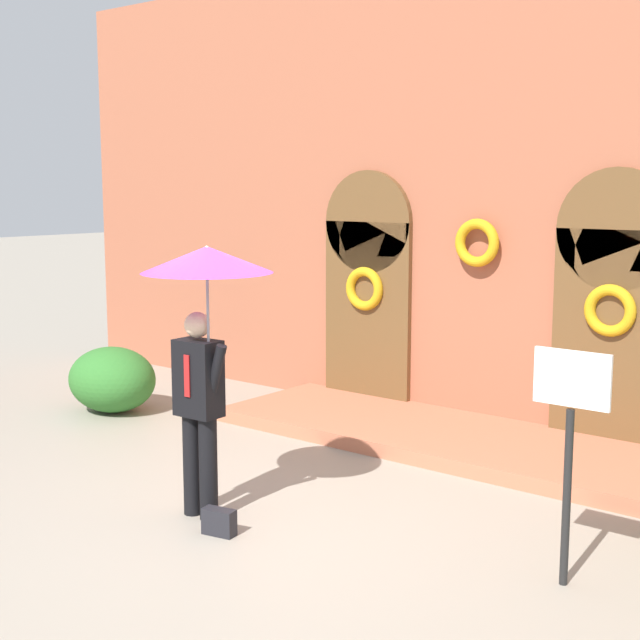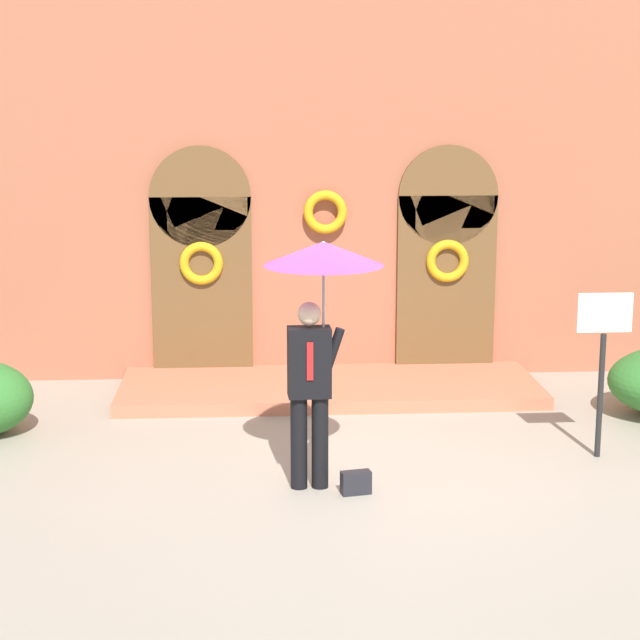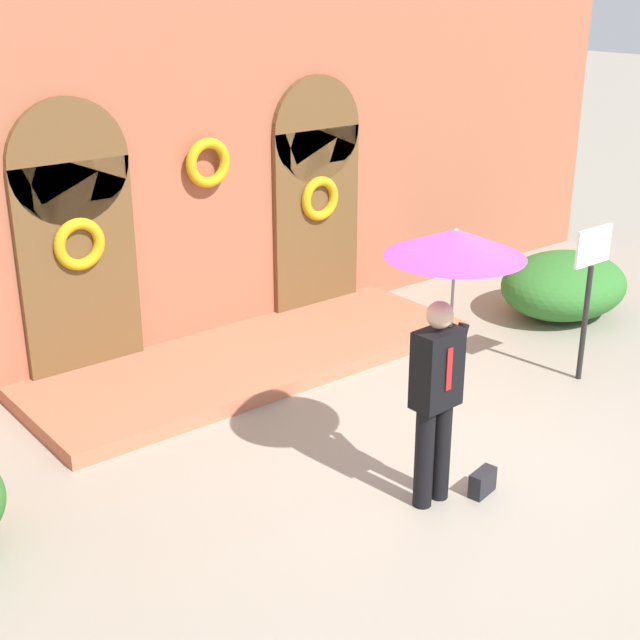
{
  "view_description": "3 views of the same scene",
  "coord_description": "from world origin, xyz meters",
  "px_view_note": "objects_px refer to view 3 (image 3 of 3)",
  "views": [
    {
      "loc": [
        5.04,
        -5.32,
        2.85
      ],
      "look_at": [
        -0.56,
        1.65,
        1.5
      ],
      "focal_mm": 50.0,
      "sensor_mm": 36.0,
      "label": 1
    },
    {
      "loc": [
        -0.94,
        -9.82,
        3.65
      ],
      "look_at": [
        -0.21,
        1.67,
        1.24
      ],
      "focal_mm": 60.0,
      "sensor_mm": 36.0,
      "label": 2
    },
    {
      "loc": [
        -5.21,
        -4.66,
        4.18
      ],
      "look_at": [
        -0.36,
        1.39,
        1.15
      ],
      "focal_mm": 50.0,
      "sensor_mm": 36.0,
      "label": 3
    }
  ],
  "objects_px": {
    "sign_post": "(590,279)",
    "handbag": "(483,482)",
    "shrub_right": "(564,285)",
    "person_with_umbrella": "(450,285)"
  },
  "relations": [
    {
      "from": "shrub_right",
      "to": "handbag",
      "type": "bearing_deg",
      "value": -151.02
    },
    {
      "from": "handbag",
      "to": "sign_post",
      "type": "bearing_deg",
      "value": 7.68
    },
    {
      "from": "shrub_right",
      "to": "person_with_umbrella",
      "type": "bearing_deg",
      "value": -154.99
    },
    {
      "from": "handbag",
      "to": "shrub_right",
      "type": "xyz_separation_m",
      "value": [
        4.05,
        2.24,
        0.3
      ]
    },
    {
      "from": "handbag",
      "to": "person_with_umbrella",
      "type": "bearing_deg",
      "value": 137.24
    },
    {
      "from": "handbag",
      "to": "sign_post",
      "type": "distance_m",
      "value": 2.94
    },
    {
      "from": "person_with_umbrella",
      "to": "handbag",
      "type": "relative_size",
      "value": 8.44
    },
    {
      "from": "handbag",
      "to": "sign_post",
      "type": "height_order",
      "value": "sign_post"
    },
    {
      "from": "sign_post",
      "to": "handbag",
      "type": "bearing_deg",
      "value": -160.77
    },
    {
      "from": "person_with_umbrella",
      "to": "sign_post",
      "type": "xyz_separation_m",
      "value": [
        2.93,
        0.71,
        -0.75
      ]
    }
  ]
}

